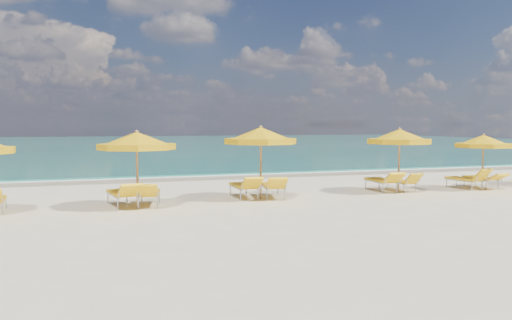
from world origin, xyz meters
name	(u,v)px	position (x,y,z in m)	size (l,w,h in m)	color
ground_plane	(270,200)	(0.00, 0.00, 0.00)	(120.00, 120.00, 0.00)	beige
ocean	(140,144)	(0.00, 48.00, 0.00)	(120.00, 80.00, 0.30)	#136C58
wet_sand_band	(217,177)	(0.00, 7.40, 0.00)	(120.00, 2.60, 0.01)	tan
foam_line	(213,175)	(0.00, 8.20, 0.00)	(120.00, 1.20, 0.03)	white
whitecap_near	(85,165)	(-6.00, 17.00, 0.00)	(14.00, 0.36, 0.05)	white
whitecap_far	(263,154)	(8.00, 24.00, 0.00)	(18.00, 0.30, 0.05)	white
umbrella_3	(137,142)	(-4.27, -0.35, 1.96)	(2.38, 2.38, 2.30)	tan
umbrella_4	(261,136)	(-0.26, 0.21, 2.07)	(2.72, 2.72, 2.43)	tan
umbrella_5	(399,137)	(4.99, 0.16, 2.01)	(2.92, 2.92, 2.35)	tan
umbrella_6	(483,142)	(8.47, -0.13, 1.81)	(2.72, 2.72, 2.12)	tan
lounger_3_left	(123,199)	(-4.68, 0.04, 0.24)	(1.00, 2.06, 0.84)	#A5A8AD
lounger_3_right	(149,198)	(-3.90, 0.00, 0.22)	(0.90, 1.90, 0.80)	#A5A8AD
lounger_4_left	(244,191)	(-0.71, 0.62, 0.24)	(0.67, 1.96, 0.84)	#A5A8AD
lounger_4_right	(273,190)	(0.24, 0.43, 0.24)	(0.98, 2.02, 0.82)	#A5A8AD
lounger_5_left	(382,185)	(4.62, 0.68, 0.24)	(0.73, 1.98, 0.82)	#A5A8AD
lounger_5_right	(402,185)	(5.40, 0.56, 0.20)	(0.57, 1.62, 0.75)	#A5A8AD
lounger_6_left	(465,183)	(8.02, 0.27, 0.22)	(0.85, 1.81, 0.87)	#A5A8AD
lounger_6_right	(482,182)	(8.89, 0.36, 0.22)	(0.62, 1.88, 0.68)	#A5A8AD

